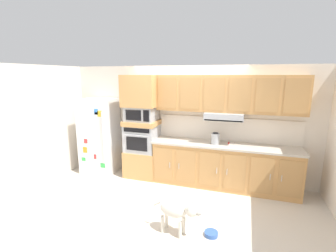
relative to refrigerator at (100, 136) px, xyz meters
name	(u,v)px	position (x,y,z in m)	size (l,w,h in m)	color
ground_plane	(173,196)	(2.03, -0.68, -0.88)	(9.60, 9.60, 0.00)	beige
back_kitchen_wall	(187,122)	(2.03, 0.43, 0.37)	(6.20, 0.12, 2.50)	silver
side_panel_left	(50,124)	(-0.77, -0.68, 0.37)	(0.12, 7.10, 2.50)	silver
refrigerator	(100,136)	(0.00, 0.00, 0.00)	(0.76, 0.73, 1.76)	white
oven_base_cabinet	(143,163)	(1.07, 0.07, -0.58)	(0.74, 0.62, 0.60)	tan
built_in_oven	(142,138)	(1.07, 0.07, 0.02)	(0.70, 0.62, 0.60)	#A8AAAF
appliance_mid_shelf	(142,123)	(1.07, 0.07, 0.37)	(0.74, 0.62, 0.10)	tan
microwave	(142,114)	(1.07, 0.07, 0.58)	(0.64, 0.54, 0.32)	#A8AAAF
appliance_upper_cabinet	(141,91)	(1.07, 0.07, 1.08)	(0.74, 0.62, 0.68)	tan
lower_cabinet_run	(223,166)	(2.90, 0.07, -0.44)	(2.92, 0.63, 0.88)	tan
countertop_slab	(224,145)	(2.90, 0.07, 0.02)	(2.96, 0.64, 0.04)	#BCB2A3
backsplash_panel	(226,129)	(2.90, 0.36, 0.29)	(2.96, 0.02, 0.50)	white
upper_cabinet_with_hood	(227,95)	(2.90, 0.19, 1.02)	(2.92, 0.48, 0.88)	tan
screwdriver	(229,143)	(2.99, 0.15, 0.05)	(0.13, 0.12, 0.03)	red
electric_kettle	(215,139)	(2.72, 0.02, 0.15)	(0.17, 0.17, 0.24)	#A8AAAF
dog	(177,211)	(2.42, -1.74, -0.50)	(0.76, 0.30, 0.56)	beige
dog_food_bowl	(211,234)	(2.90, -1.62, -0.85)	(0.20, 0.20, 0.06)	#3359A5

